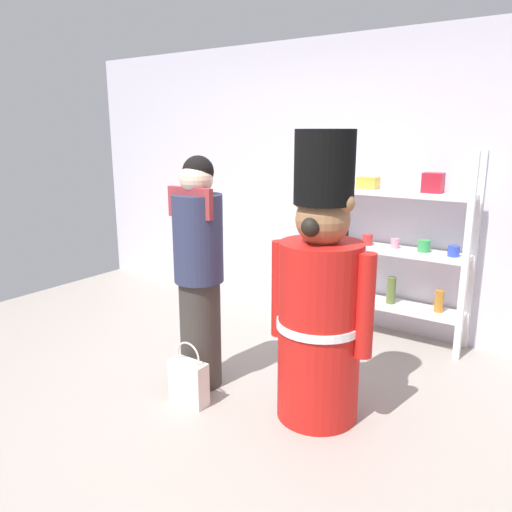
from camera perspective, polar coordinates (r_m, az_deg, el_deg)
The scene contains 6 objects.
ground_plane at distance 3.40m, azimuth -6.89°, elevation -17.57°, with size 6.40×6.40×0.00m, color #9E9389.
back_wall at distance 4.80m, azimuth 10.40°, elevation 8.01°, with size 6.40×0.12×2.60m, color silver.
merchandise_shelf at distance 4.46m, azimuth 15.47°, elevation 1.09°, with size 1.27×0.35×1.63m.
teddy_bear_guard at distance 3.10m, azimuth 7.26°, elevation -5.07°, with size 0.69×0.53×1.79m.
person_shopper at distance 3.47m, azimuth -6.47°, elevation -1.65°, with size 0.36×0.34×1.62m.
shopping_bag at distance 3.48m, azimuth -7.61°, elevation -13.84°, with size 0.27×0.11×0.44m.
Camera 1 is at (1.95, -2.15, 1.77)m, focal length 35.40 mm.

